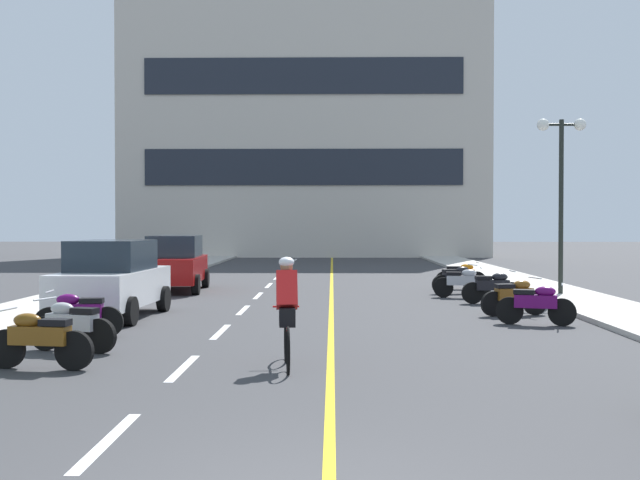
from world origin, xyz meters
The scene contains 30 objects.
ground_plane centered at (0.00, 21.00, 0.00)m, with size 140.00×140.00×0.00m, color #38383A.
curb_left centered at (-7.20, 24.00, 0.06)m, with size 2.40×72.00×0.12m, color #B7B2A8.
curb_right centered at (7.20, 24.00, 0.06)m, with size 2.40×72.00×0.12m, color #B7B2A8.
lane_dash_0 centered at (-2.00, 2.00, 0.00)m, with size 0.14×2.20×0.01m, color silver.
lane_dash_1 centered at (-2.00, 6.00, 0.00)m, with size 0.14×2.20×0.01m, color silver.
lane_dash_2 centered at (-2.00, 10.00, 0.00)m, with size 0.14×2.20×0.01m, color silver.
lane_dash_3 centered at (-2.00, 14.00, 0.00)m, with size 0.14×2.20×0.01m, color silver.
lane_dash_4 centered at (-2.00, 18.00, 0.00)m, with size 0.14×2.20×0.01m, color silver.
lane_dash_5 centered at (-2.00, 22.00, 0.00)m, with size 0.14×2.20×0.01m, color silver.
lane_dash_6 centered at (-2.00, 26.00, 0.00)m, with size 0.14×2.20×0.01m, color silver.
lane_dash_7 centered at (-2.00, 30.00, 0.00)m, with size 0.14×2.20×0.01m, color silver.
lane_dash_8 centered at (-2.00, 34.00, 0.00)m, with size 0.14×2.20×0.01m, color silver.
lane_dash_9 centered at (-2.00, 38.00, 0.00)m, with size 0.14×2.20×0.01m, color silver.
lane_dash_10 centered at (-2.00, 42.00, 0.00)m, with size 0.14×2.20×0.01m, color silver.
lane_dash_11 centered at (-2.00, 46.00, 0.00)m, with size 0.14×2.20×0.01m, color silver.
centre_line_yellow centered at (0.25, 24.00, 0.00)m, with size 0.12×66.00×0.01m, color gold.
office_building centered at (-1.61, 48.30, 9.85)m, with size 24.68×6.71×19.71m.
street_lamp_mid centered at (7.12, 17.60, 3.93)m, with size 1.46×0.36×5.23m.
parked_car_near centered at (-4.88, 12.31, 0.92)m, with size 2.07×4.27×1.82m.
parked_car_mid centered at (-4.89, 19.66, 0.92)m, with size 2.11×4.29×1.82m.
motorcycle_1 centered at (-4.15, 5.85, 0.47)m, with size 1.70×0.60×0.92m.
motorcycle_2 centered at (-4.20, 7.45, 0.47)m, with size 1.65×0.75×0.92m.
motorcycle_3 centered at (-4.64, 9.12, 0.47)m, with size 1.70×0.60×0.92m.
motorcycle_4 centered at (4.71, 11.14, 0.47)m, with size 1.66×0.73×0.92m.
motorcycle_5 centered at (4.64, 12.88, 0.47)m, with size 1.67×0.70×0.92m.
motorcycle_6 centered at (4.70, 15.68, 0.47)m, with size 1.70×0.60×0.92m.
motorcycle_7 centered at (4.15, 17.42, 0.47)m, with size 1.69×0.60×0.92m.
motorcycle_8 centered at (4.23, 18.86, 0.47)m, with size 1.64×0.78×0.92m.
motorcycle_9 centered at (4.63, 20.57, 0.47)m, with size 1.70×0.60×0.92m.
cyclist_rider centered at (-0.42, 6.08, 0.89)m, with size 0.43×1.77×1.71m.
Camera 1 is at (0.28, -5.81, 2.20)m, focal length 43.79 mm.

